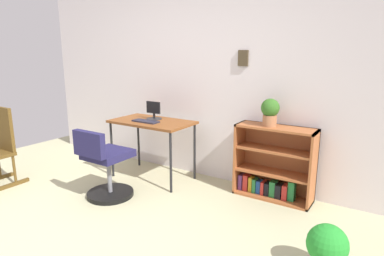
% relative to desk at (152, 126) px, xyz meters
% --- Properties ---
extents(ground_plane, '(6.24, 6.24, 0.00)m').
position_rel_desk_xyz_m(ground_plane, '(0.32, -1.66, -0.69)').
color(ground_plane, '#AFAC86').
extents(wall_back, '(5.20, 0.12, 2.50)m').
position_rel_desk_xyz_m(wall_back, '(0.32, 0.49, 0.56)').
color(wall_back, silver).
rests_on(wall_back, ground_plane).
extents(desk, '(1.03, 0.59, 0.76)m').
position_rel_desk_xyz_m(desk, '(0.00, 0.00, 0.00)').
color(desk, brown).
rests_on(desk, ground_plane).
extents(monitor, '(0.21, 0.20, 0.23)m').
position_rel_desk_xyz_m(monitor, '(-0.04, 0.08, 0.16)').
color(monitor, '#262628').
rests_on(monitor, desk).
extents(keyboard, '(0.35, 0.13, 0.02)m').
position_rel_desk_xyz_m(keyboard, '(-0.02, -0.10, 0.07)').
color(keyboard, '#242331').
rests_on(keyboard, desk).
extents(office_chair, '(0.52, 0.55, 0.80)m').
position_rel_desk_xyz_m(office_chair, '(-0.05, -0.76, -0.34)').
color(office_chair, black).
rests_on(office_chair, ground_plane).
extents(bookshelf_low, '(0.86, 0.30, 0.82)m').
position_rel_desk_xyz_m(bookshelf_low, '(1.50, 0.29, -0.33)').
color(bookshelf_low, '#9E552D').
rests_on(bookshelf_low, ground_plane).
extents(potted_plant_on_shelf, '(0.20, 0.20, 0.30)m').
position_rel_desk_xyz_m(potted_plant_on_shelf, '(1.44, 0.24, 0.29)').
color(potted_plant_on_shelf, '#9E6642').
rests_on(potted_plant_on_shelf, bookshelf_low).
extents(potted_plant_floor, '(0.30, 0.30, 0.38)m').
position_rel_desk_xyz_m(potted_plant_floor, '(2.29, -0.79, -0.49)').
color(potted_plant_floor, '#B7B2A8').
rests_on(potted_plant_floor, ground_plane).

